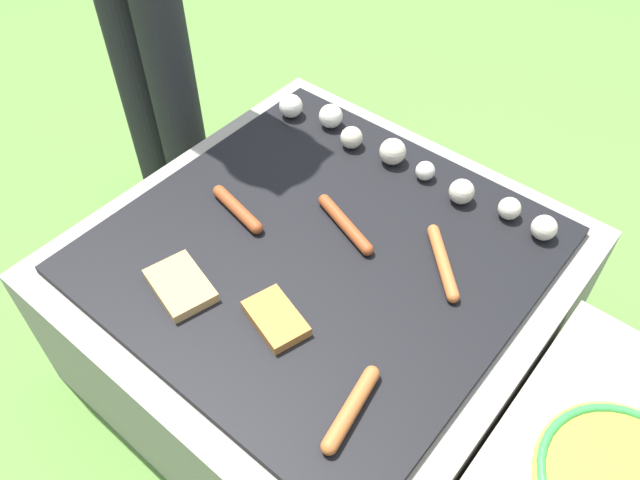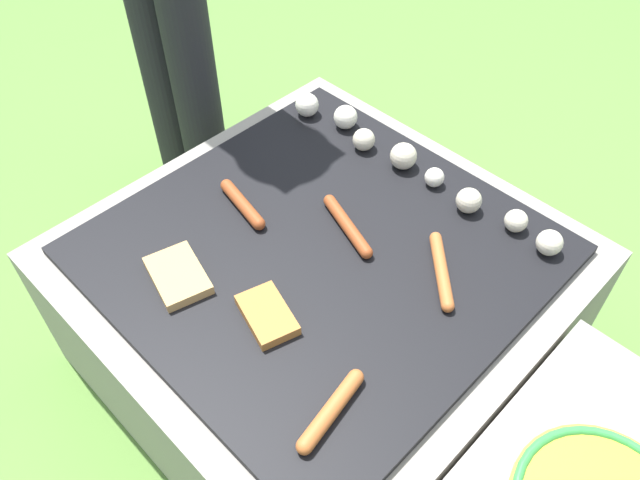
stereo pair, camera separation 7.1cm
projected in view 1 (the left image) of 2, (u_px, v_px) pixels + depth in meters
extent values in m
plane|color=#567F38|center=(320.00, 356.00, 1.48)|extent=(14.00, 14.00, 0.00)
cube|color=gray|center=(320.00, 310.00, 1.34)|extent=(0.86, 0.86, 0.37)
cube|color=black|center=(320.00, 250.00, 1.20)|extent=(0.76, 0.76, 0.02)
cylinder|color=black|center=(136.00, 66.00, 1.60)|extent=(0.12, 0.12, 0.80)
cylinder|color=black|center=(173.00, 87.00, 1.53)|extent=(0.12, 0.12, 0.80)
cylinder|color=#B7602D|center=(443.00, 262.00, 1.15)|extent=(0.13, 0.13, 0.02)
sphere|color=#B7602D|center=(433.00, 231.00, 1.21)|extent=(0.02, 0.02, 0.02)
sphere|color=#B7602D|center=(453.00, 297.00, 1.10)|extent=(0.02, 0.02, 0.02)
cylinder|color=#93421E|center=(345.00, 224.00, 1.22)|extent=(0.16, 0.07, 0.02)
sphere|color=#93421E|center=(324.00, 200.00, 1.26)|extent=(0.02, 0.02, 0.02)
sphere|color=#93421E|center=(367.00, 249.00, 1.17)|extent=(0.02, 0.02, 0.02)
cylinder|color=#93421E|center=(237.00, 209.00, 1.25)|extent=(0.14, 0.05, 0.03)
sphere|color=#93421E|center=(219.00, 191.00, 1.28)|extent=(0.03, 0.03, 0.03)
sphere|color=#93421E|center=(257.00, 228.00, 1.21)|extent=(0.03, 0.03, 0.03)
cylinder|color=#B7602D|center=(351.00, 409.00, 0.95)|extent=(0.05, 0.14, 0.03)
sphere|color=#B7602D|center=(372.00, 374.00, 0.99)|extent=(0.03, 0.03, 0.03)
sphere|color=#B7602D|center=(329.00, 446.00, 0.91)|extent=(0.03, 0.03, 0.03)
cube|color=#B27033|center=(276.00, 318.00, 1.07)|extent=(0.13, 0.10, 0.02)
cube|color=tan|center=(180.00, 285.00, 1.12)|extent=(0.15, 0.12, 0.02)
sphere|color=silver|center=(291.00, 106.00, 1.45)|extent=(0.06, 0.06, 0.06)
sphere|color=silver|center=(331.00, 116.00, 1.43)|extent=(0.05, 0.05, 0.05)
sphere|color=beige|center=(351.00, 137.00, 1.38)|extent=(0.05, 0.05, 0.05)
sphere|color=beige|center=(393.00, 152.00, 1.34)|extent=(0.06, 0.06, 0.06)
sphere|color=silver|center=(425.00, 171.00, 1.31)|extent=(0.04, 0.04, 0.04)
sphere|color=beige|center=(462.00, 192.00, 1.26)|extent=(0.05, 0.05, 0.05)
sphere|color=beige|center=(509.00, 208.00, 1.23)|extent=(0.05, 0.05, 0.05)
sphere|color=beige|center=(544.00, 228.00, 1.19)|extent=(0.05, 0.05, 0.05)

